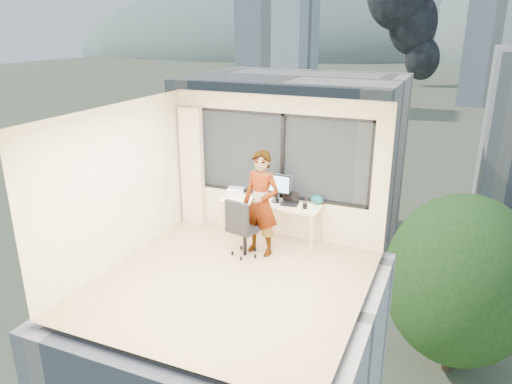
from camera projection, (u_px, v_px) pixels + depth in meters
The scene contains 24 objects.
floor at pixel (231, 282), 7.43m from camera, with size 4.00×4.00×0.01m, color tan.
ceiling at pixel (227, 114), 6.58m from camera, with size 4.00×4.00×0.01m, color white.
wall_front at pixel (149, 262), 5.27m from camera, with size 4.00×0.01×2.60m, color #F7E8BF.
wall_left at pixel (117, 186), 7.74m from camera, with size 0.01×4.00×2.60m, color #F7E8BF.
wall_right at pixel (367, 224), 6.26m from camera, with size 0.01×4.00×2.60m, color #F7E8BF.
window_wall at pixel (280, 156), 8.65m from camera, with size 3.30×0.16×1.55m, color black, non-canonical shape.
curtain at pixel (192, 167), 9.32m from camera, with size 0.45×0.14×2.30m, color beige.
desk at pixel (270, 221), 8.75m from camera, with size 1.80×0.60×0.75m, color #D2B68C.
chair at pixel (245, 226), 8.13m from camera, with size 0.54×0.54×1.06m, color black, non-canonical shape.
person at pixel (261, 204), 8.10m from camera, with size 0.66×0.43×1.81m, color #2D2D33.
monitor at pixel (277, 188), 8.57m from camera, with size 0.52×0.11×0.52m, color black, non-canonical shape.
game_console at pixel (236, 190), 9.12m from camera, with size 0.31×0.26×0.07m, color white.
laptop at pixel (290, 199), 8.47m from camera, with size 0.30×0.32×0.19m, color black, non-canonical shape.
cellphone at pixel (261, 202), 8.60m from camera, with size 0.10×0.05×0.01m, color black.
pen_cup at pixel (305, 206), 8.31m from camera, with size 0.08×0.08×0.11m, color black.
handbag at pixel (317, 200), 8.49m from camera, with size 0.23×0.12×0.18m, color #0C464A.
exterior_ground at pixel (449, 102), 116.25m from camera, with size 400.00×400.00×0.04m, color #515B3D.
near_bldg_a at pixel (294, 164), 39.13m from camera, with size 16.00×12.00×14.00m, color beige.
far_tower_a at pixel (278, 43), 102.89m from camera, with size 14.00×14.00×28.00m, color silver.
far_tower_b at pixel (496, 37), 108.34m from camera, with size 13.00×13.00×30.00m, color silver.
far_tower_d at pixel (266, 45), 160.90m from camera, with size 16.00×14.00×22.00m, color silver.
hill_a at pixel (277, 51), 334.38m from camera, with size 288.00×216.00×90.00m, color slate.
tree_a at pixel (169, 220), 35.76m from camera, with size 7.00×7.00×8.00m, color #23501A, non-canonical shape.
tree_b at pixel (457, 297), 24.71m from camera, with size 7.60×7.60×9.00m, color #23501A, non-canonical shape.
Camera 1 is at (2.93, -5.88, 3.76)m, focal length 33.81 mm.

